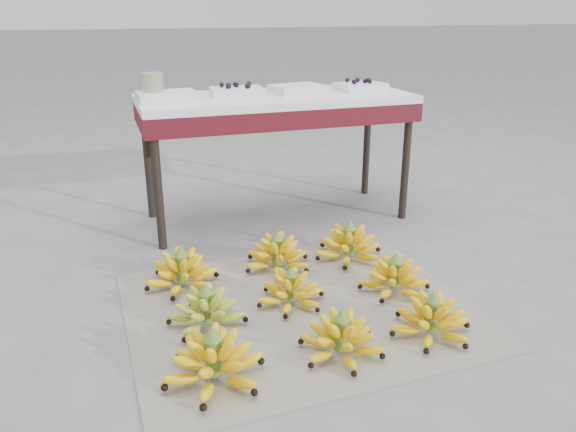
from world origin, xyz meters
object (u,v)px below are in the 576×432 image
object	(u,v)px
bunch_front_left	(214,362)
vendor_table	(276,110)
bunch_front_right	(431,319)
bunch_mid_center	(291,291)
bunch_mid_right	(394,278)
bunch_back_left	(182,272)
newspaper_mat	(299,309)
tray_right	(297,89)
bunch_back_right	(349,245)
tray_far_right	(360,87)
glass_jar	(153,87)
bunch_back_center	(277,255)
tray_far_left	(167,96)
bunch_mid_left	(207,311)
bunch_front_center	(341,339)
tray_left	(237,91)

from	to	relation	value
bunch_front_left	vendor_table	distance (m)	1.52
bunch_front_right	bunch_mid_center	xyz separation A→B (m)	(-0.38, 0.36, -0.00)
bunch_mid_right	bunch_back_left	xyz separation A→B (m)	(-0.79, 0.31, 0.00)
newspaper_mat	vendor_table	size ratio (longest dim) A/B	0.92
bunch_back_left	tray_right	xyz separation A→B (m)	(0.73, 0.68, 0.61)
bunch_back_right	tray_far_right	world-z (taller)	tray_far_right
bunch_mid_center	glass_jar	size ratio (longest dim) A/B	2.62
newspaper_mat	bunch_back_center	xyz separation A→B (m)	(0.03, 0.36, 0.06)
tray_far_left	tray_right	xyz separation A→B (m)	(0.66, 0.05, -0.00)
newspaper_mat	bunch_back_left	distance (m)	0.51
bunch_front_left	bunch_mid_center	size ratio (longest dim) A/B	0.95
bunch_front_right	bunch_mid_left	xyz separation A→B (m)	(-0.72, 0.30, -0.00)
newspaper_mat	bunch_back_right	size ratio (longest dim) A/B	3.50
bunch_back_center	bunch_front_right	bearing A→B (deg)	-55.61
bunch_back_left	bunch_back_center	bearing A→B (deg)	-0.36
tray_far_right	glass_jar	bearing A→B (deg)	-179.97
bunch_front_right	bunch_mid_left	size ratio (longest dim) A/B	1.07
bunch_mid_left	bunch_mid_center	bearing A→B (deg)	25.74
vendor_table	tray_far_left	distance (m)	0.55
bunch_back_center	tray_far_left	size ratio (longest dim) A/B	1.16
bunch_back_center	tray_far_right	size ratio (longest dim) A/B	1.23
bunch_back_left	tray_far_right	bearing A→B (deg)	25.72
bunch_front_left	tray_far_left	distance (m)	1.41
bunch_mid_left	tray_far_left	xyz separation A→B (m)	(0.03, 0.96, 0.61)
bunch_mid_center	newspaper_mat	bearing A→B (deg)	-44.31
bunch_mid_center	bunch_back_left	size ratio (longest dim) A/B	1.05
bunch_front_center	bunch_mid_left	distance (m)	0.49
newspaper_mat	bunch_mid_left	distance (m)	0.36
bunch_mid_center	bunch_front_left	bearing A→B (deg)	-113.15
bunch_front_right	tray_far_left	bearing A→B (deg)	95.63
bunch_mid_left	bunch_front_right	bearing A→B (deg)	-6.32
bunch_mid_right	bunch_front_right	bearing A→B (deg)	-119.78
newspaper_mat	bunch_mid_center	distance (m)	0.07
bunch_front_left	tray_right	size ratio (longest dim) A/B	1.11
bunch_mid_right	tray_far_left	distance (m)	1.33
bunch_front_right	bunch_front_center	bearing A→B (deg)	158.37
newspaper_mat	tray_far_left	distance (m)	1.20
bunch_front_left	glass_jar	xyz separation A→B (m)	(0.01, 1.30, 0.65)
bunch_mid_right	bunch_back_center	xyz separation A→B (m)	(-0.37, 0.35, 0.00)
tray_far_left	glass_jar	bearing A→B (deg)	155.45
bunch_mid_left	tray_right	world-z (taller)	tray_right
bunch_back_left	bunch_mid_left	bearing A→B (deg)	-89.38
bunch_mid_right	tray_left	xyz separation A→B (m)	(-0.37, 1.00, 0.61)
tray_far_left	tray_far_right	distance (m)	1.01
tray_left	tray_right	world-z (taller)	tray_left
bunch_back_left	tray_far_left	distance (m)	0.88
newspaper_mat	bunch_front_left	distance (m)	0.51
vendor_table	tray_right	size ratio (longest dim) A/B	4.75
bunch_back_left	bunch_front_center	bearing A→B (deg)	-62.85
bunch_mid_center	tray_far_right	distance (m)	1.32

